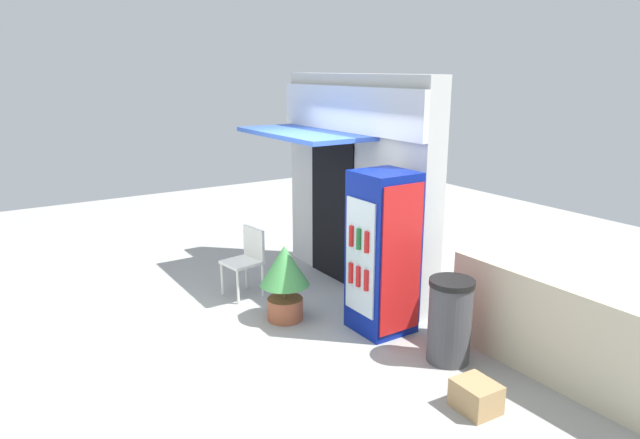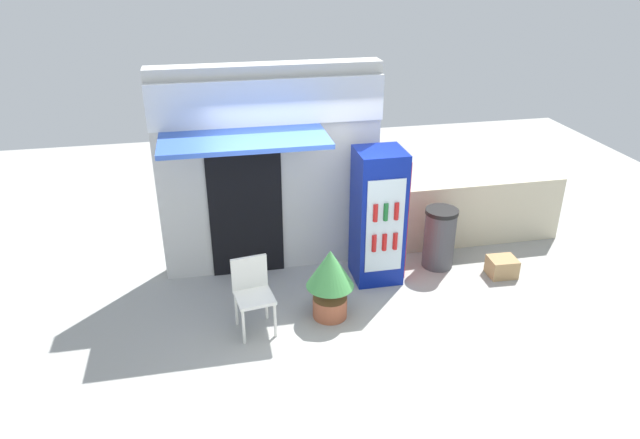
{
  "view_description": "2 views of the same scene",
  "coord_description": "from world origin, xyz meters",
  "px_view_note": "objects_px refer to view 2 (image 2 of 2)",
  "views": [
    {
      "loc": [
        5.82,
        -3.09,
        3.01
      ],
      "look_at": [
        0.21,
        0.54,
        1.23
      ],
      "focal_mm": 32.09,
      "sensor_mm": 36.0,
      "label": 1
    },
    {
      "loc": [
        -1.26,
        -5.92,
        4.32
      ],
      "look_at": [
        0.02,
        0.31,
        1.28
      ],
      "focal_mm": 32.45,
      "sensor_mm": 36.0,
      "label": 2
    }
  ],
  "objects_px": {
    "drink_cooler": "(378,217)",
    "potted_plant_near_shop": "(330,277)",
    "trash_bin": "(439,238)",
    "plastic_chair": "(252,289)",
    "cardboard_box": "(502,267)"
  },
  "relations": [
    {
      "from": "plastic_chair",
      "to": "cardboard_box",
      "type": "bearing_deg",
      "value": 8.22
    },
    {
      "from": "trash_bin",
      "to": "cardboard_box",
      "type": "xyz_separation_m",
      "value": [
        0.8,
        -0.45,
        -0.32
      ]
    },
    {
      "from": "potted_plant_near_shop",
      "to": "cardboard_box",
      "type": "relative_size",
      "value": 2.46
    },
    {
      "from": "plastic_chair",
      "to": "trash_bin",
      "type": "relative_size",
      "value": 1.02
    },
    {
      "from": "trash_bin",
      "to": "potted_plant_near_shop",
      "type": "bearing_deg",
      "value": -152.92
    },
    {
      "from": "potted_plant_near_shop",
      "to": "trash_bin",
      "type": "relative_size",
      "value": 1.05
    },
    {
      "from": "drink_cooler",
      "to": "potted_plant_near_shop",
      "type": "bearing_deg",
      "value": -136.27
    },
    {
      "from": "trash_bin",
      "to": "cardboard_box",
      "type": "height_order",
      "value": "trash_bin"
    },
    {
      "from": "drink_cooler",
      "to": "trash_bin",
      "type": "relative_size",
      "value": 2.09
    },
    {
      "from": "drink_cooler",
      "to": "trash_bin",
      "type": "xyz_separation_m",
      "value": [
        0.98,
        0.12,
        -0.49
      ]
    },
    {
      "from": "potted_plant_near_shop",
      "to": "cardboard_box",
      "type": "bearing_deg",
      "value": 10.47
    },
    {
      "from": "trash_bin",
      "to": "cardboard_box",
      "type": "relative_size",
      "value": 2.35
    },
    {
      "from": "drink_cooler",
      "to": "cardboard_box",
      "type": "relative_size",
      "value": 4.92
    },
    {
      "from": "plastic_chair",
      "to": "potted_plant_near_shop",
      "type": "distance_m",
      "value": 0.97
    },
    {
      "from": "plastic_chair",
      "to": "cardboard_box",
      "type": "relative_size",
      "value": 2.4
    }
  ]
}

